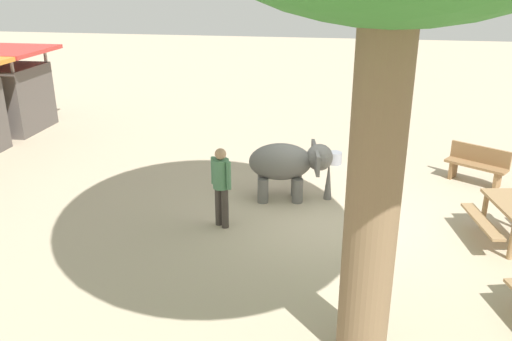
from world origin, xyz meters
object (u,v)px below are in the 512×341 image
(market_stall_red, at_px, (11,94))
(feed_bucket, at_px, (335,158))
(elephant, at_px, (289,164))
(wooden_bench, at_px, (477,164))
(person_handler, at_px, (221,182))

(market_stall_red, height_order, feed_bucket, market_stall_red)
(elephant, relative_size, wooden_bench, 1.34)
(wooden_bench, relative_size, feed_bucket, 3.87)
(person_handler, height_order, wooden_bench, person_handler)
(wooden_bench, height_order, feed_bucket, wooden_bench)
(market_stall_red, relative_size, feed_bucket, 7.00)
(elephant, relative_size, market_stall_red, 0.74)
(market_stall_red, bearing_deg, elephant, -113.55)
(elephant, distance_m, wooden_bench, 4.63)
(elephant, distance_m, feed_bucket, 2.69)
(elephant, bearing_deg, person_handler, -136.02)
(market_stall_red, bearing_deg, wooden_bench, -99.65)
(elephant, height_order, wooden_bench, elephant)
(wooden_bench, xyz_separation_m, feed_bucket, (0.74, 3.34, -0.31))
(person_handler, bearing_deg, elephant, -4.27)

